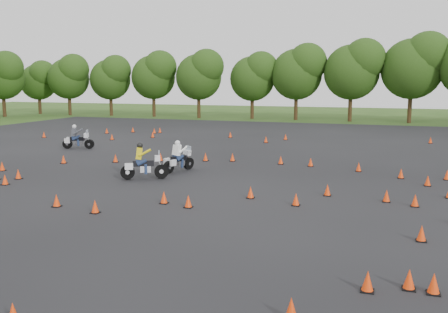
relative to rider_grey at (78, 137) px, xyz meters
The scene contains 7 objects.
ground 17.37m from the rider_grey, 41.47° to the right, with size 140.00×140.00×0.00m, color #2D5119.
asphalt_pad 14.14m from the rider_grey, 22.89° to the right, with size 62.00×62.00×0.00m, color black.
treeline 28.68m from the rider_grey, 54.81° to the left, with size 87.02×32.48×10.80m.
traffic_cones 14.25m from the rider_grey, 24.67° to the right, with size 36.83×33.00×0.45m.
rider_grey is the anchor object (origin of this frame).
rider_yellow 12.27m from the rider_grey, 41.17° to the right, with size 2.26×0.69×1.74m, color gold, non-canonical shape.
rider_white 11.40m from the rider_grey, 29.67° to the right, with size 2.11×0.65×1.63m, color white, non-canonical shape.
Camera 1 is at (7.16, -17.34, 4.68)m, focal length 40.00 mm.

